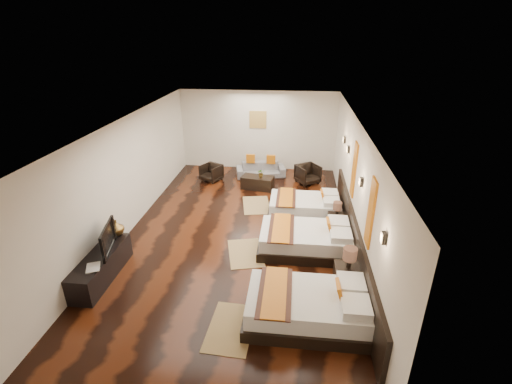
# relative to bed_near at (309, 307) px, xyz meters

# --- Properties ---
(floor) EXTENTS (5.50, 9.50, 0.01)m
(floor) POSITION_rel_bed_near_xyz_m (-1.70, 2.83, -0.29)
(floor) COLOR black
(floor) RESTS_ON ground
(ceiling) EXTENTS (5.50, 9.50, 0.01)m
(ceiling) POSITION_rel_bed_near_xyz_m (-1.70, 2.83, 2.51)
(ceiling) COLOR white
(ceiling) RESTS_ON floor
(back_wall) EXTENTS (5.50, 0.01, 2.80)m
(back_wall) POSITION_rel_bed_near_xyz_m (-1.70, 7.58, 1.11)
(back_wall) COLOR silver
(back_wall) RESTS_ON floor
(left_wall) EXTENTS (0.01, 9.50, 2.80)m
(left_wall) POSITION_rel_bed_near_xyz_m (-4.45, 2.83, 1.11)
(left_wall) COLOR silver
(left_wall) RESTS_ON floor
(right_wall) EXTENTS (0.01, 9.50, 2.80)m
(right_wall) POSITION_rel_bed_near_xyz_m (1.05, 2.83, 1.11)
(right_wall) COLOR silver
(right_wall) RESTS_ON floor
(headboard_panel) EXTENTS (0.08, 6.60, 0.90)m
(headboard_panel) POSITION_rel_bed_near_xyz_m (1.01, 2.03, 0.16)
(headboard_panel) COLOR black
(headboard_panel) RESTS_ON floor
(bed_near) EXTENTS (2.19, 1.38, 0.84)m
(bed_near) POSITION_rel_bed_near_xyz_m (0.00, 0.00, 0.00)
(bed_near) COLOR black
(bed_near) RESTS_ON floor
(bed_mid) EXTENTS (2.15, 1.35, 0.82)m
(bed_mid) POSITION_rel_bed_near_xyz_m (-0.00, 2.24, -0.00)
(bed_mid) COLOR black
(bed_mid) RESTS_ON floor
(bed_far) EXTENTS (1.97, 1.24, 0.75)m
(bed_far) POSITION_rel_bed_near_xyz_m (-0.00, 4.01, -0.03)
(bed_far) COLOR black
(bed_far) RESTS_ON floor
(nightstand_a) EXTENTS (0.49, 0.49, 0.98)m
(nightstand_a) POSITION_rel_bed_near_xyz_m (0.75, 0.87, 0.06)
(nightstand_a) COLOR black
(nightstand_a) RESTS_ON floor
(nightstand_b) EXTENTS (0.41, 0.41, 0.80)m
(nightstand_b) POSITION_rel_bed_near_xyz_m (0.75, 3.21, -0.00)
(nightstand_b) COLOR black
(nightstand_b) RESTS_ON floor
(jute_mat_near) EXTENTS (0.81, 1.24, 0.01)m
(jute_mat_near) POSITION_rel_bed_near_xyz_m (-1.33, -0.35, -0.28)
(jute_mat_near) COLOR #9C7F4F
(jute_mat_near) RESTS_ON floor
(jute_mat_mid) EXTENTS (1.01, 1.34, 0.01)m
(jute_mat_mid) POSITION_rel_bed_near_xyz_m (-1.39, 1.94, -0.28)
(jute_mat_mid) COLOR #9C7F4F
(jute_mat_mid) RESTS_ON floor
(jute_mat_far) EXTENTS (0.95, 1.32, 0.01)m
(jute_mat_far) POSITION_rel_bed_near_xyz_m (-1.41, 4.45, -0.28)
(jute_mat_far) COLOR #9C7F4F
(jute_mat_far) RESTS_ON floor
(tv_console) EXTENTS (0.50, 1.80, 0.55)m
(tv_console) POSITION_rel_bed_near_xyz_m (-4.20, 0.74, -0.01)
(tv_console) COLOR black
(tv_console) RESTS_ON floor
(tv) EXTENTS (0.35, 0.98, 0.56)m
(tv) POSITION_rel_bed_near_xyz_m (-4.15, 0.92, 0.54)
(tv) COLOR black
(tv) RESTS_ON tv_console
(book) EXTENTS (0.36, 0.40, 0.03)m
(book) POSITION_rel_bed_near_xyz_m (-4.20, 0.26, 0.28)
(book) COLOR black
(book) RESTS_ON tv_console
(figurine) EXTENTS (0.43, 0.43, 0.35)m
(figurine) POSITION_rel_bed_near_xyz_m (-4.20, 1.55, 0.44)
(figurine) COLOR brown
(figurine) RESTS_ON tv_console
(sofa) EXTENTS (1.76, 1.00, 0.48)m
(sofa) POSITION_rel_bed_near_xyz_m (-1.51, 6.74, -0.04)
(sofa) COLOR slate
(sofa) RESTS_ON floor
(armchair_left) EXTENTS (0.82, 0.83, 0.56)m
(armchair_left) POSITION_rel_bed_near_xyz_m (-3.13, 6.18, -0.00)
(armchair_left) COLOR black
(armchair_left) RESTS_ON floor
(armchair_right) EXTENTS (0.94, 0.95, 0.63)m
(armchair_right) POSITION_rel_bed_near_xyz_m (0.10, 6.31, 0.03)
(armchair_right) COLOR black
(armchair_right) RESTS_ON floor
(coffee_table) EXTENTS (1.07, 0.67, 0.40)m
(coffee_table) POSITION_rel_bed_near_xyz_m (-1.51, 5.69, -0.09)
(coffee_table) COLOR black
(coffee_table) RESTS_ON floor
(table_plant) EXTENTS (0.27, 0.25, 0.26)m
(table_plant) POSITION_rel_bed_near_xyz_m (-1.40, 5.68, 0.25)
(table_plant) COLOR #336321
(table_plant) RESTS_ON coffee_table
(orange_panel_a) EXTENTS (0.04, 0.40, 1.30)m
(orange_panel_a) POSITION_rel_bed_near_xyz_m (1.03, 0.93, 1.41)
(orange_panel_a) COLOR #D86014
(orange_panel_a) RESTS_ON right_wall
(orange_panel_b) EXTENTS (0.04, 0.40, 1.30)m
(orange_panel_b) POSITION_rel_bed_near_xyz_m (1.03, 3.13, 1.41)
(orange_panel_b) COLOR #D86014
(orange_panel_b) RESTS_ON right_wall
(sconce_near) EXTENTS (0.07, 0.12, 0.18)m
(sconce_near) POSITION_rel_bed_near_xyz_m (1.01, -0.17, 1.56)
(sconce_near) COLOR black
(sconce_near) RESTS_ON right_wall
(sconce_mid) EXTENTS (0.07, 0.12, 0.18)m
(sconce_mid) POSITION_rel_bed_near_xyz_m (1.01, 2.03, 1.56)
(sconce_mid) COLOR black
(sconce_mid) RESTS_ON right_wall
(sconce_far) EXTENTS (0.07, 0.12, 0.18)m
(sconce_far) POSITION_rel_bed_near_xyz_m (1.01, 4.23, 1.56)
(sconce_far) COLOR black
(sconce_far) RESTS_ON right_wall
(sconce_lounge) EXTENTS (0.07, 0.12, 0.18)m
(sconce_lounge) POSITION_rel_bed_near_xyz_m (1.01, 5.13, 1.56)
(sconce_lounge) COLOR black
(sconce_lounge) RESTS_ON right_wall
(gold_artwork) EXTENTS (0.60, 0.04, 0.60)m
(gold_artwork) POSITION_rel_bed_near_xyz_m (-1.70, 7.56, 1.51)
(gold_artwork) COLOR #AD873F
(gold_artwork) RESTS_ON back_wall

